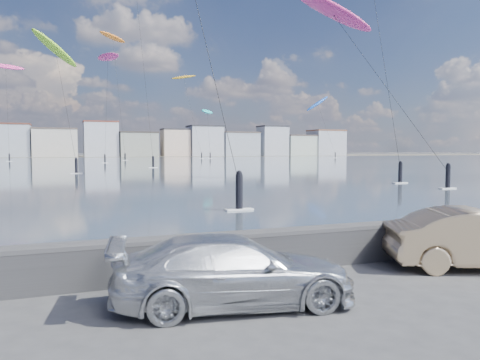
% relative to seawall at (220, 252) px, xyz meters
% --- Properties ---
extents(ground, '(700.00, 700.00, 0.00)m').
position_rel_seawall_xyz_m(ground, '(0.00, -2.70, -0.58)').
color(ground, '#333335').
rests_on(ground, ground).
extents(bay_water, '(500.00, 177.00, 0.00)m').
position_rel_seawall_xyz_m(bay_water, '(0.00, 88.80, -0.58)').
color(bay_water, '#32414F').
rests_on(bay_water, ground).
extents(far_shore_strip, '(500.00, 60.00, 0.00)m').
position_rel_seawall_xyz_m(far_shore_strip, '(0.00, 197.30, -0.57)').
color(far_shore_strip, '#4C473D').
rests_on(far_shore_strip, ground).
extents(seawall, '(400.00, 0.36, 1.08)m').
position_rel_seawall_xyz_m(seawall, '(0.00, 0.00, 0.00)').
color(seawall, '#28282B').
rests_on(seawall, ground).
extents(far_buildings, '(240.79, 13.26, 14.60)m').
position_rel_seawall_xyz_m(far_buildings, '(1.31, 183.30, 5.44)').
color(far_buildings, '#B2B7C6').
rests_on(far_buildings, ground).
extents(car_silver, '(4.96, 2.63, 1.37)m').
position_rel_seawall_xyz_m(car_silver, '(-0.41, -2.08, 0.10)').
color(car_silver, silver).
rests_on(car_silver, ground).
extents(kitesurfer_0, '(7.70, 18.37, 20.49)m').
position_rel_seawall_xyz_m(kitesurfer_0, '(21.72, 30.73, 16.26)').
color(kitesurfer_0, '#E5338C').
rests_on(kitesurfer_0, ground).
extents(kitesurfer_1, '(9.75, 14.06, 35.62)m').
position_rel_seawall_xyz_m(kitesurfer_1, '(10.56, 127.50, 33.68)').
color(kitesurfer_1, orange).
rests_on(kitesurfer_1, ground).
extents(kitesurfer_2, '(8.74, 16.66, 28.89)m').
position_rel_seawall_xyz_m(kitesurfer_2, '(35.91, 147.25, 26.55)').
color(kitesurfer_2, '#BF8C19').
rests_on(kitesurfer_2, ground).
extents(kitesurfer_5, '(7.98, 18.33, 20.39)m').
position_rel_seawall_xyz_m(kitesurfer_5, '(-4.05, 64.27, 16.95)').
color(kitesurfer_5, '#8CD826').
rests_on(kitesurfer_5, ground).
extents(kitesurfer_8, '(9.81, 8.98, 22.53)m').
position_rel_seawall_xyz_m(kitesurfer_8, '(81.45, 135.70, 18.38)').
color(kitesurfer_8, blue).
rests_on(kitesurfer_8, ground).
extents(kitesurfer_13, '(6.12, 15.26, 25.77)m').
position_rel_seawall_xyz_m(kitesurfer_13, '(7.14, 105.31, 23.84)').
color(kitesurfer_13, '#E5338C').
rests_on(kitesurfer_13, ground).
extents(kitesurfer_14, '(8.30, 19.08, 17.41)m').
position_rel_seawall_xyz_m(kitesurfer_14, '(43.81, 145.92, 15.31)').
color(kitesurfer_14, '#19BFBF').
rests_on(kitesurfer_14, ground).
extents(kitesurfer_15, '(9.39, 14.70, 26.50)m').
position_rel_seawall_xyz_m(kitesurfer_15, '(-17.11, 130.11, 24.23)').
color(kitesurfer_15, '#E5338C').
rests_on(kitesurfer_15, ground).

